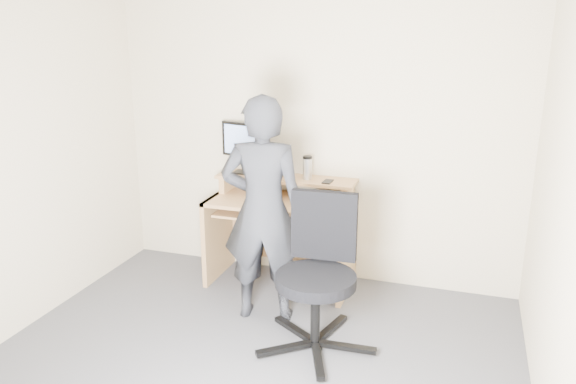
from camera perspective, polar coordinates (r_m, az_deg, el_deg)
The scene contains 13 objects.
ground at distance 3.71m, azimuth -5.28°, elevation -18.76°, with size 3.50×3.50×0.00m, color #5A5A60.
back_wall at distance 4.77m, azimuth 2.65°, elevation 5.72°, with size 3.50×0.02×2.50m, color beige.
desk at distance 4.80m, azimuth -0.47°, elevation -2.87°, with size 1.20×0.60×0.91m.
monitor at distance 4.84m, azimuth -4.40°, elevation 4.94°, with size 0.46×0.15×0.44m.
external_drive at distance 4.79m, azimuth -1.78°, elevation 2.85°, with size 0.07×0.13×0.20m, color black.
travel_mug at distance 4.69m, azimuth 1.98°, elevation 2.37°, with size 0.08×0.08×0.18m, color silver.
smartphone at distance 4.62m, azimuth 4.05°, elevation 1.07°, with size 0.07×0.13×0.01m, color black.
charger at distance 4.71m, azimuth -2.29°, elevation 1.57°, with size 0.04×0.04×0.04m, color black.
headphones at distance 4.89m, azimuth -1.84°, elevation 2.01°, with size 0.16×0.16×0.02m, color silver.
keyboard at distance 4.62m, azimuth -1.46°, elevation -2.10°, with size 0.46×0.18×0.03m, color black.
mouse at distance 4.47m, azimuth 3.34°, elevation -1.39°, with size 0.10×0.06×0.04m, color black.
office_chair at distance 3.84m, azimuth 3.12°, elevation -7.71°, with size 0.80×0.82×1.04m.
person at distance 4.10m, azimuth -2.55°, elevation -1.87°, with size 0.62×0.41×1.69m, color black.
Camera 1 is at (1.25, -2.77, 2.13)m, focal length 35.00 mm.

